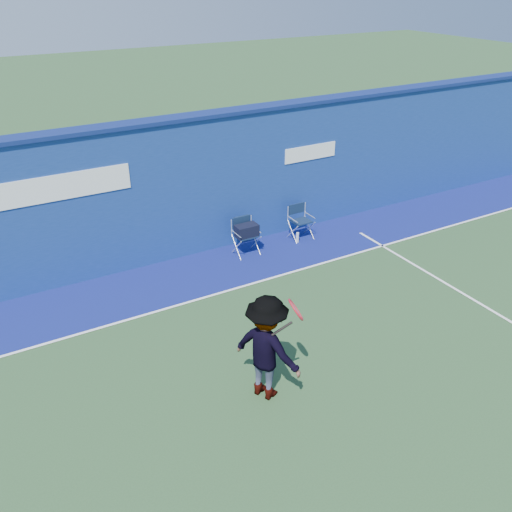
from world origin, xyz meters
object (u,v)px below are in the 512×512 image
directors_chair_right (301,228)px  water_bottle (297,238)px  tennis_player (267,348)px  directors_chair_left (246,239)px

directors_chair_right → water_bottle: size_ratio=3.27×
water_bottle → tennis_player: tennis_player is taller
directors_chair_left → water_bottle: bearing=-3.9°
directors_chair_left → water_bottle: directors_chair_left is taller
tennis_player → directors_chair_left: bearing=65.4°
tennis_player → water_bottle: bearing=51.5°
water_bottle → tennis_player: (-3.22, -4.05, 0.73)m
directors_chair_right → tennis_player: size_ratio=0.48×
directors_chair_left → directors_chair_right: bearing=2.8°
tennis_player → directors_chair_right: bearing=51.0°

